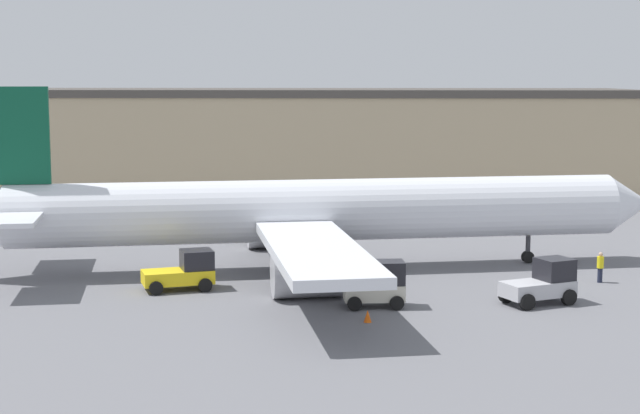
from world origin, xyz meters
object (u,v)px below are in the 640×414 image
object	(u,v)px
ground_crew_worker	(600,266)
baggage_tug	(184,271)
airplane	(303,213)
belt_loader_truck	(379,286)
pushback_tug	(543,283)
safety_cone_near	(368,316)

from	to	relation	value
ground_crew_worker	baggage_tug	size ratio (longest dim) A/B	0.41
ground_crew_worker	baggage_tug	distance (m)	22.00
airplane	ground_crew_worker	bearing A→B (deg)	-21.31
ground_crew_worker	baggage_tug	xyz separation A→B (m)	(-21.82, -2.74, 0.08)
baggage_tug	airplane	bearing A→B (deg)	23.27
belt_loader_truck	pushback_tug	world-z (taller)	belt_loader_truck
airplane	safety_cone_near	world-z (taller)	airplane
airplane	baggage_tug	xyz separation A→B (m)	(-5.79, -5.50, -2.29)
belt_loader_truck	ground_crew_worker	bearing A→B (deg)	20.85
airplane	safety_cone_near	bearing A→B (deg)	-84.53
baggage_tug	safety_cone_near	xyz separation A→B (m)	(9.42, -6.34, -0.68)
pushback_tug	safety_cone_near	bearing A→B (deg)	178.55
airplane	pushback_tug	size ratio (longest dim) A/B	10.60
ground_crew_worker	pushback_tug	world-z (taller)	pushback_tug
pushback_tug	airplane	bearing A→B (deg)	120.25
belt_loader_truck	safety_cone_near	bearing A→B (deg)	-106.34
belt_loader_truck	pushback_tug	distance (m)	8.03
airplane	belt_loader_truck	xyz separation A→B (m)	(4.15, -8.86, -2.22)
ground_crew_worker	belt_loader_truck	xyz separation A→B (m)	(-11.88, -6.10, 0.15)
airplane	baggage_tug	bearing A→B (deg)	-148.05
ground_crew_worker	safety_cone_near	xyz separation A→B (m)	(-12.41, -9.08, -0.60)
ground_crew_worker	safety_cone_near	bearing A→B (deg)	-125.78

